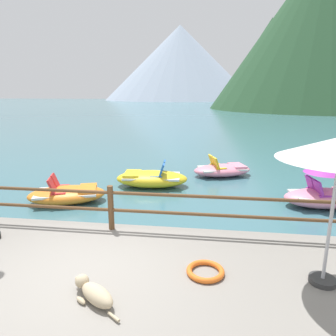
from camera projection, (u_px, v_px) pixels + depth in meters
The scene contains 10 objects.
ground_plane at pixel (195, 115), 43.56m from camera, with size 200.00×200.00×0.00m, color #3D6B75.
dock_railing at pixel (111, 203), 6.34m from camera, with size 23.92×0.12×0.95m.
dog_resting at pixel (94, 293), 4.22m from camera, with size 0.88×0.72×0.26m.
life_ring at pixel (205, 271), 4.87m from camera, with size 0.61×0.61×0.09m, color orange.
pedal_boat_0 at pixel (222, 170), 12.02m from camera, with size 2.54×1.87×0.81m.
pedal_boat_1 at pixel (151, 178), 10.67m from camera, with size 2.58×1.51×0.87m.
pedal_boat_2 at pixel (67, 194), 9.13m from camera, with size 2.53×1.89×0.82m.
pedal_boat_3 at pixel (325, 193), 8.75m from camera, with size 2.51×1.51×1.22m.
cliff_headland at pixel (314, 33), 57.42m from camera, with size 40.33×40.33×29.97m.
distant_peak at pixel (180, 63), 124.75m from camera, with size 61.37×61.37×29.19m, color #93A3B7.
Camera 1 is at (1.97, -4.22, 3.22)m, focal length 32.67 mm.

